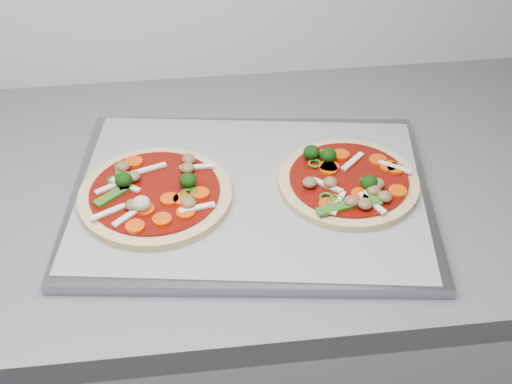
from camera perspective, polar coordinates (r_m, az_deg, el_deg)
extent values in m
cube|color=#B7B7B5|center=(1.43, 11.49, -13.05)|extent=(3.60, 0.60, 0.86)
cube|color=slate|center=(1.11, 14.44, 1.31)|extent=(3.60, 0.60, 0.04)
cube|color=gray|center=(0.99, -0.43, -0.30)|extent=(0.54, 0.43, 0.02)
cube|color=gray|center=(0.99, -0.44, 0.11)|extent=(0.52, 0.41, 0.00)
cylinder|color=tan|center=(0.98, -8.05, -0.31)|extent=(0.24, 0.24, 0.01)
cylinder|color=#6C1205|center=(0.97, -8.09, 0.04)|extent=(0.20, 0.20, 0.00)
cylinder|color=#F63E00|center=(1.03, -9.73, 2.41)|extent=(0.03, 0.03, 0.00)
ellipsoid|color=brown|center=(0.94, -5.41, -0.87)|extent=(0.03, 0.03, 0.01)
cube|color=white|center=(0.99, -11.49, 0.45)|extent=(0.05, 0.03, 0.00)
ellipsoid|color=#10360B|center=(0.97, -5.47, 0.93)|extent=(0.03, 0.03, 0.02)
cube|color=white|center=(0.95, -11.71, -1.58)|extent=(0.05, 0.03, 0.00)
cube|color=white|center=(0.93, -10.23, -1.91)|extent=(0.04, 0.04, 0.00)
cube|color=white|center=(1.00, -4.75, 2.01)|extent=(0.05, 0.01, 0.00)
cylinder|color=#F63E00|center=(0.92, -9.65, -2.72)|extent=(0.03, 0.03, 0.00)
torus|color=#285413|center=(0.99, -11.28, 0.89)|extent=(0.02, 0.02, 0.00)
cube|color=#36701A|center=(1.00, -10.66, 1.12)|extent=(0.02, 0.06, 0.00)
cylinder|color=#F63E00|center=(0.92, -7.52, -2.17)|extent=(0.03, 0.03, 0.00)
cylinder|color=#F63E00|center=(0.94, -8.86, -1.37)|extent=(0.03, 0.03, 0.00)
torus|color=#285413|center=(0.96, -5.24, 0.00)|extent=(0.02, 0.02, 0.00)
cube|color=#36701A|center=(0.97, -11.34, -0.22)|extent=(0.05, 0.05, 0.00)
cube|color=white|center=(0.98, -10.43, 0.55)|extent=(0.04, 0.04, 0.00)
torus|color=#285413|center=(0.96, -5.49, -0.12)|extent=(0.03, 0.03, 0.00)
ellipsoid|color=brown|center=(1.00, -5.52, 1.92)|extent=(0.02, 0.02, 0.01)
cylinder|color=#F63E00|center=(1.00, -10.29, 1.09)|extent=(0.03, 0.03, 0.00)
ellipsoid|color=brown|center=(1.01, -5.40, 2.64)|extent=(0.03, 0.03, 0.01)
cube|color=white|center=(1.01, -8.50, 1.85)|extent=(0.05, 0.02, 0.00)
ellipsoid|color=#BBB590|center=(0.94, -9.15, -0.92)|extent=(0.03, 0.03, 0.02)
ellipsoid|color=brown|center=(0.99, -9.78, 1.26)|extent=(0.02, 0.02, 0.01)
ellipsoid|color=brown|center=(0.94, -9.84, -1.02)|extent=(0.02, 0.02, 0.01)
cylinder|color=#F63E00|center=(0.93, -5.65, -1.63)|extent=(0.04, 0.04, 0.00)
cylinder|color=#F63E00|center=(0.95, -5.92, -0.59)|extent=(0.03, 0.03, 0.00)
cylinder|color=#F63E00|center=(0.96, -4.49, -0.11)|extent=(0.03, 0.03, 0.00)
ellipsoid|color=#10360B|center=(0.98, -10.56, 0.98)|extent=(0.03, 0.03, 0.02)
cube|color=white|center=(0.93, -4.74, -1.28)|extent=(0.05, 0.02, 0.00)
ellipsoid|color=brown|center=(1.01, -10.61, 2.03)|extent=(0.03, 0.03, 0.01)
cylinder|color=#F63E00|center=(0.95, -6.93, -0.56)|extent=(0.03, 0.03, 0.00)
cylinder|color=tan|center=(1.00, 7.40, 0.76)|extent=(0.23, 0.23, 0.01)
cylinder|color=#6C1205|center=(1.00, 7.43, 1.08)|extent=(0.20, 0.20, 0.00)
ellipsoid|color=brown|center=(0.97, 4.33, 0.77)|extent=(0.03, 0.03, 0.01)
torus|color=#285413|center=(1.01, 4.71, 2.29)|extent=(0.03, 0.03, 0.00)
torus|color=#285413|center=(0.95, 6.12, -0.81)|extent=(0.03, 0.03, 0.00)
cylinder|color=#F63E00|center=(0.98, 11.27, 0.07)|extent=(0.03, 0.03, 0.00)
cylinder|color=#F63E00|center=(0.97, 8.33, -0.17)|extent=(0.04, 0.04, 0.00)
ellipsoid|color=#10360B|center=(0.97, 9.04, 0.75)|extent=(0.03, 0.03, 0.02)
ellipsoid|color=brown|center=(0.95, 7.65, -0.71)|extent=(0.03, 0.03, 0.01)
cube|color=#36701A|center=(0.97, 9.17, 0.00)|extent=(0.02, 0.06, 0.00)
cylinder|color=#F63E00|center=(1.01, 5.73, 2.03)|extent=(0.04, 0.04, 0.00)
torus|color=#285413|center=(0.95, 5.65, -0.44)|extent=(0.03, 0.03, 0.00)
cylinder|color=#F63E00|center=(1.02, 10.55, 2.04)|extent=(0.04, 0.04, 0.00)
ellipsoid|color=brown|center=(0.97, 9.41, 0.16)|extent=(0.03, 0.03, 0.01)
cylinder|color=#F63E00|center=(1.02, 11.12, 1.86)|extent=(0.04, 0.04, 0.00)
cube|color=white|center=(0.95, 6.60, -0.86)|extent=(0.03, 0.05, 0.00)
cylinder|color=#F63E00|center=(0.94, 5.78, -1.00)|extent=(0.03, 0.03, 0.00)
cube|color=#36701A|center=(0.94, 6.54, -1.25)|extent=(0.06, 0.03, 0.00)
torus|color=#285413|center=(0.95, 6.45, -0.61)|extent=(0.02, 0.02, 0.00)
ellipsoid|color=#10360B|center=(1.02, 4.47, 3.19)|extent=(0.03, 0.03, 0.02)
ellipsoid|color=brown|center=(0.94, 8.72, -0.94)|extent=(0.03, 0.03, 0.01)
ellipsoid|color=brown|center=(0.96, 10.26, -0.37)|extent=(0.02, 0.02, 0.01)
cube|color=white|center=(0.97, 5.70, 0.54)|extent=(0.04, 0.04, 0.00)
cylinder|color=#F63E00|center=(1.00, 5.83, 1.83)|extent=(0.03, 0.03, 0.00)
cylinder|color=#F63E00|center=(1.01, 5.98, 2.01)|extent=(0.04, 0.04, 0.00)
cube|color=white|center=(1.02, 7.74, 2.45)|extent=(0.04, 0.04, 0.00)
ellipsoid|color=brown|center=(0.98, 9.70, 0.65)|extent=(0.03, 0.03, 0.01)
cylinder|color=#F63E00|center=(1.03, 9.72, 2.55)|extent=(0.03, 0.03, 0.00)
ellipsoid|color=brown|center=(0.97, 5.96, 0.78)|extent=(0.03, 0.03, 0.01)
ellipsoid|color=#10360B|center=(1.02, 5.81, 2.96)|extent=(0.03, 0.03, 0.02)
cube|color=white|center=(0.95, 9.28, -0.89)|extent=(0.03, 0.05, 0.00)
cylinder|color=#F63E00|center=(1.03, 5.67, 2.99)|extent=(0.03, 0.03, 0.00)
cylinder|color=#F63E00|center=(1.03, 6.79, 2.99)|extent=(0.03, 0.03, 0.00)
cube|color=white|center=(0.98, 8.93, 0.24)|extent=(0.03, 0.05, 0.00)
cube|color=white|center=(1.02, 11.07, 1.97)|extent=(0.04, 0.03, 0.00)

